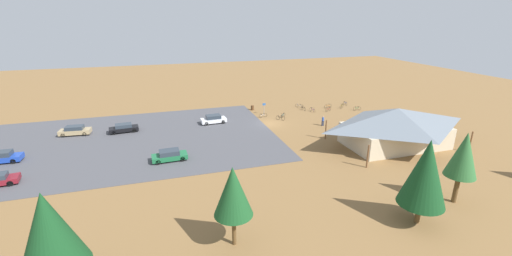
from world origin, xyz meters
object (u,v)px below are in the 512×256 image
bike_pavilion (396,125)px  lot_sign (264,107)px  bicycle_black_lone_west (303,108)px  bicycle_red_yard_right (328,109)px  pine_mideast (464,155)px  bicycle_green_mid_cluster (357,108)px  pine_far_east (233,192)px  visitor_at_bikes (323,121)px  bicycle_silver_edge_south (299,106)px  bicycle_white_front_row (263,115)px  car_blue_aisle_side (0,157)px  visitor_near_lot (363,120)px  bicycle_orange_near_sign (328,106)px  pine_far_west (425,173)px  bicycle_teal_by_bin (283,115)px  car_white_mid_lot (213,119)px  pine_center (49,231)px  trash_bin (252,108)px  car_black_near_entry (124,128)px  bicycle_blue_yard_center (345,103)px  bicycle_purple_lone_east (312,110)px  car_green_front_row (170,155)px  bicycle_yellow_yard_left (342,106)px  car_tan_inner_stall (75,130)px  bicycle_black_trailside (280,118)px

bike_pavilion → lot_sign: 23.80m
bicycle_black_lone_west → bicycle_red_yard_right: (-4.17, 2.23, 0.04)m
pine_mideast → bicycle_green_mid_cluster: bearing=-107.5°
pine_far_east → visitor_at_bikes: pine_far_east is taller
bicycle_red_yard_right → pine_mideast: bearing=82.5°
bicycle_silver_edge_south → bicycle_white_front_row: bearing=25.5°
bicycle_white_front_row → car_blue_aisle_side: 38.34m
bicycle_silver_edge_south → visitor_near_lot: visitor_near_lot is taller
bicycle_orange_near_sign → bicycle_silver_edge_south: bicycle_silver_edge_south is taller
lot_sign → pine_far_west: 36.38m
bicycle_teal_by_bin → car_white_mid_lot: (12.69, -0.12, 0.40)m
pine_center → car_blue_aisle_side: (12.51, -26.10, -4.73)m
trash_bin → bicycle_teal_by_bin: size_ratio=0.74×
trash_bin → visitor_at_bikes: visitor_at_bikes is taller
bicycle_orange_near_sign → car_white_mid_lot: car_white_mid_lot is taller
bicycle_black_lone_west → car_blue_aisle_side: size_ratio=0.35×
trash_bin → car_black_near_entry: car_black_near_entry is taller
pine_center → bicycle_blue_yard_center: size_ratio=4.80×
bicycle_red_yard_right → bicycle_purple_lone_east: bicycle_red_yard_right is taller
pine_far_east → car_green_front_row: pine_far_east is taller
car_black_near_entry → car_blue_aisle_side: car_blue_aisle_side is taller
pine_far_east → bicycle_teal_by_bin: 35.83m
bicycle_green_mid_cluster → car_white_mid_lot: car_white_mid_lot is taller
bicycle_silver_edge_south → car_white_mid_lot: 18.93m
bicycle_orange_near_sign → visitor_near_lot: visitor_near_lot is taller
bicycle_teal_by_bin → car_white_mid_lot: car_white_mid_lot is taller
pine_far_west → bicycle_red_yard_right: 36.06m
bicycle_yellow_yard_left → bicycle_white_front_row: 17.06m
pine_far_west → car_blue_aisle_side: (40.28, -25.57, -4.10)m
lot_sign → bicycle_green_mid_cluster: 18.32m
trash_bin → bicycle_silver_edge_south: (-9.48, 0.96, -0.10)m
bicycle_black_lone_west → bicycle_orange_near_sign: (-5.33, -0.01, 0.02)m
pine_far_east → car_tan_inner_stall: 36.59m
pine_center → visitor_at_bikes: bearing=-140.2°
bicycle_purple_lone_east → bicycle_black_trailside: size_ratio=1.25×
bicycle_white_front_row → visitor_near_lot: 17.27m
bicycle_purple_lone_east → car_black_near_entry: bearing=3.2°
pine_mideast → car_white_mid_lot: pine_mideast is taller
pine_center → visitor_at_bikes: 42.99m
pine_mideast → bicycle_white_front_row: 34.10m
bicycle_blue_yard_center → bicycle_green_mid_cluster: (0.05, 4.29, 0.02)m
bicycle_black_lone_west → visitor_at_bikes: size_ratio=1.00×
bicycle_purple_lone_east → pine_center: bearing=45.4°
bicycle_silver_edge_south → pine_center: bearing=49.1°
car_black_near_entry → bicycle_orange_near_sign: bearing=-174.9°
bicycle_yellow_yard_left → car_black_near_entry: car_black_near_entry is taller
pine_far_east → car_black_near_entry: bearing=-71.9°
bicycle_green_mid_cluster → bicycle_black_trailside: bicycle_black_trailside is taller
bicycle_yellow_yard_left → visitor_at_bikes: visitor_at_bikes is taller
bicycle_blue_yard_center → car_tan_inner_stall: car_tan_inner_stall is taller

